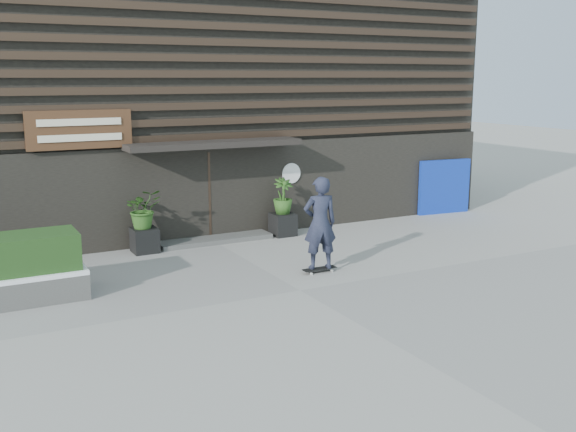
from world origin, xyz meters
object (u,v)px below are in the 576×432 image
skateboarder (320,223)px  blue_tarp (444,187)px  planter_pot_right (283,224)px  planter_pot_left (145,240)px

skateboarder → blue_tarp: bearing=29.3°
planter_pot_right → skateboarder: 3.69m
planter_pot_left → blue_tarp: (9.63, 0.30, 0.54)m
skateboarder → planter_pot_right: bearing=75.4°
planter_pot_left → planter_pot_right: (3.80, 0.00, 0.00)m
blue_tarp → planter_pot_right: bearing=-171.4°
planter_pot_right → blue_tarp: size_ratio=0.33×
planter_pot_right → skateboarder: skateboarder is taller
planter_pot_left → skateboarder: bearing=-50.3°
blue_tarp → skateboarder: bearing=-145.1°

